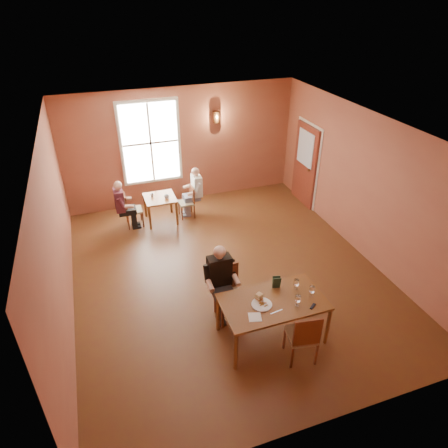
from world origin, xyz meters
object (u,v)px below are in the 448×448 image
object	(u,v)px
diner_white	(187,195)
chair_diner_main	(230,295)
chair_diner_maroon	(134,209)
chair_diner_white	(186,202)
diner_maroon	(132,203)
main_table	(272,319)
chair_empty	(302,334)
diner_main	(230,289)
second_table	(161,209)

from	to	relation	value
diner_white	chair_diner_main	bearing A→B (deg)	176.59
chair_diner_main	chair_diner_maroon	world-z (taller)	chair_diner_main
chair_diner_main	chair_diner_white	distance (m)	3.73
chair_diner_white	chair_diner_maroon	distance (m)	1.30
chair_diner_main	diner_white	xyz separation A→B (m)	(0.22, 3.73, 0.10)
chair_diner_main	diner_maroon	size ratio (longest dim) A/B	0.84
main_table	diner_white	size ratio (longest dim) A/B	1.37
main_table	chair_diner_maroon	size ratio (longest dim) A/B	1.93
main_table	diner_white	xyz separation A→B (m)	(-0.28, 4.38, 0.21)
main_table	chair_empty	world-z (taller)	chair_empty
diner_main	second_table	world-z (taller)	diner_main
main_table	chair_diner_main	distance (m)	0.83
chair_diner_maroon	main_table	bearing A→B (deg)	20.17
diner_main	chair_diner_maroon	size ratio (longest dim) A/B	1.53
chair_empty	second_table	size ratio (longest dim) A/B	1.32
chair_empty	chair_diner_white	distance (m)	4.94
main_table	diner_maroon	xyz separation A→B (m)	(-1.64, 4.38, 0.21)
second_table	chair_diner_maroon	xyz separation A→B (m)	(-0.65, 0.00, 0.11)
chair_diner_white	chair_diner_maroon	world-z (taller)	chair_diner_maroon
chair_diner_white	diner_maroon	xyz separation A→B (m)	(-1.33, 0.00, 0.20)
chair_diner_main	chair_diner_maroon	bearing A→B (deg)	-73.44
diner_main	diner_maroon	xyz separation A→B (m)	(-1.14, 3.76, -0.06)
second_table	chair_diner_maroon	size ratio (longest dim) A/B	0.85
diner_white	diner_maroon	size ratio (longest dim) A/B	1.00
main_table	chair_diner_white	size ratio (longest dim) A/B	2.06
chair_diner_main	chair_diner_maroon	size ratio (longest dim) A/B	1.18
chair_diner_main	chair_diner_maroon	xyz separation A→B (m)	(-1.11, 3.73, -0.08)
diner_maroon	chair_empty	bearing A→B (deg)	21.01
chair_empty	chair_diner_maroon	size ratio (longest dim) A/B	1.13
second_table	chair_diner_maroon	world-z (taller)	chair_diner_maroon
chair_empty	chair_diner_maroon	world-z (taller)	chair_empty
diner_white	chair_diner_maroon	world-z (taller)	diner_white
chair_diner_white	chair_diner_maroon	bearing A→B (deg)	90.00
second_table	chair_diner_maroon	bearing A→B (deg)	180.00
main_table	second_table	bearing A→B (deg)	102.35
chair_empty	diner_white	world-z (taller)	diner_white
chair_diner_maroon	diner_main	bearing A→B (deg)	16.43
chair_diner_white	main_table	bearing A→B (deg)	-175.97
main_table	second_table	world-z (taller)	main_table
diner_main	diner_maroon	size ratio (longest dim) A/B	1.10
diner_main	second_table	distance (m)	3.80
diner_main	chair_empty	size ratio (longest dim) A/B	1.36
chair_empty	diner_white	bearing A→B (deg)	105.56
diner_main	chair_diner_white	xyz separation A→B (m)	(0.19, 3.76, -0.26)
main_table	chair_empty	bearing A→B (deg)	-65.03
diner_main	chair_diner_maroon	distance (m)	3.92
chair_diner_main	diner_main	bearing A→B (deg)	90.00
main_table	diner_main	xyz separation A→B (m)	(-0.50, 0.62, 0.27)
main_table	chair_diner_main	world-z (taller)	chair_diner_main
chair_diner_maroon	diner_maroon	distance (m)	0.17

